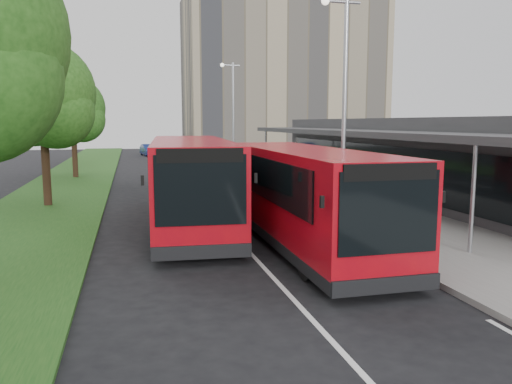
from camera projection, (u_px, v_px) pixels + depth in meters
ground at (243, 245)px, 15.56m from camera, size 120.00×120.00×0.00m
pavement at (263, 174)px, 36.21m from camera, size 5.00×80.00×0.15m
grass_verge at (74, 179)px, 33.08m from camera, size 5.00×80.00×0.10m
lane_centre_line at (188, 186)px, 29.97m from camera, size 0.12×70.00×0.01m
kerb_dashes at (230, 177)px, 34.61m from camera, size 0.12×56.00×0.01m
office_block at (281, 77)px, 58.04m from camera, size 22.00×12.00×18.00m
station_building at (415, 157)px, 25.58m from camera, size 7.70×26.00×4.00m
tree_mid at (42, 100)px, 21.91m from camera, size 4.60×4.60×7.38m
tree_far at (73, 112)px, 33.48m from camera, size 4.33×4.33×6.90m
lamp_post_near at (342, 96)px, 17.82m from camera, size 1.44×0.28×8.00m
lamp_post_far at (232, 110)px, 37.04m from camera, size 1.44×0.28×8.00m
bus_main at (304, 196)px, 15.36m from camera, size 2.87×10.58×2.99m
bus_second at (191, 182)px, 18.31m from camera, size 3.59×11.33×3.16m
litter_bin at (310, 182)px, 26.42m from camera, size 0.61×0.61×1.00m
bollard at (266, 170)px, 33.68m from camera, size 0.19×0.19×0.95m
car_near at (180, 153)px, 53.35m from camera, size 1.91×3.55×1.15m
car_far at (149, 150)px, 57.20m from camera, size 2.08×4.21×1.33m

